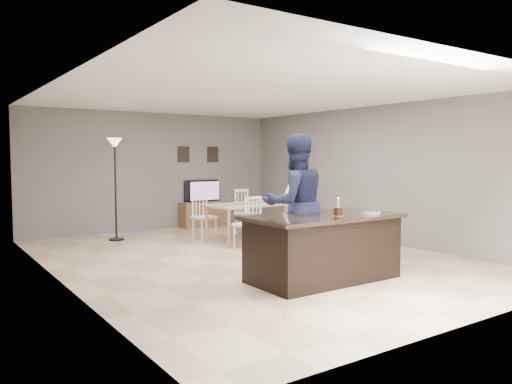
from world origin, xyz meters
TOP-DOWN VIEW (x-y plane):
  - floor at (0.00, 0.00)m, footprint 8.00×8.00m
  - room_shell at (0.00, 0.00)m, footprint 8.00×8.00m
  - kitchen_island at (0.00, -1.80)m, footprint 2.15×1.10m
  - tv_console at (1.20, 3.77)m, footprint 1.20×0.40m
  - television at (1.20, 3.84)m, footprint 0.91×0.12m
  - tv_screen_glow at (1.20, 3.76)m, footprint 0.78×0.00m
  - picture_frames at (1.15, 3.98)m, footprint 1.10×0.02m
  - doorway at (-2.99, -2.30)m, footprint 0.00×2.10m
  - woman at (0.58, -0.45)m, footprint 0.64×0.48m
  - man at (-0.05, -1.25)m, footprint 1.11×0.94m
  - birthday_cake at (0.07, -2.01)m, footprint 0.16×0.16m
  - plate_stack at (0.63, -2.08)m, footprint 0.27×0.27m
  - dining_table at (0.90, 1.47)m, footprint 1.67×1.93m
  - floor_lamp at (-1.24, 3.03)m, footprint 0.31×0.31m

SIDE VIEW (x-z plane):
  - floor at x=0.00m, z-range 0.00..0.00m
  - tv_console at x=1.20m, z-range 0.00..0.60m
  - kitchen_island at x=0.00m, z-range 0.00..0.90m
  - dining_table at x=0.90m, z-range 0.13..1.11m
  - woman at x=0.58m, z-range 0.00..1.57m
  - television at x=1.20m, z-range 0.60..1.13m
  - tv_screen_glow at x=1.20m, z-range 0.48..1.26m
  - plate_stack at x=0.63m, z-range 0.90..0.94m
  - birthday_cake at x=0.07m, z-range 0.83..1.08m
  - man at x=-0.05m, z-range 0.00..2.02m
  - doorway at x=-2.99m, z-range -0.07..2.58m
  - floor_lamp at x=-1.24m, z-range 0.57..2.64m
  - room_shell at x=0.00m, z-range -2.32..5.68m
  - picture_frames at x=1.15m, z-range 1.56..1.94m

